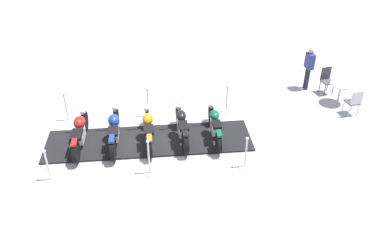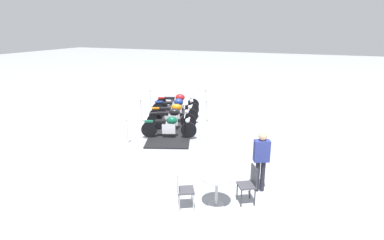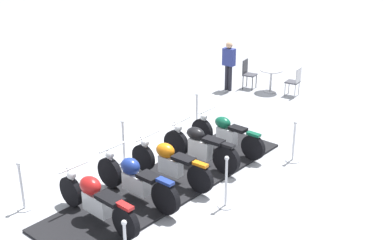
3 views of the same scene
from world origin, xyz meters
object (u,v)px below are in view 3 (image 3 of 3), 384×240
(stanchion_left_mid, at_px, (226,190))
(cafe_table, at_px, (271,75))
(motorcycle_forest, at_px, (226,133))
(motorcycle_navy, at_px, (135,179))
(stanchion_left_front, at_px, (293,149))
(cafe_chair_near_table, at_px, (248,72))
(stanchion_right_mid, at_px, (124,148))
(stanchion_right_front, at_px, (197,116))
(motorcycle_maroon, at_px, (95,199))
(motorcycle_black, at_px, (200,146))
(motorcycle_copper, at_px, (169,161))
(stanchion_right_rear, at_px, (22,192))
(bystander_person, at_px, (229,62))
(cafe_chair_across_table, at_px, (295,80))

(stanchion_left_mid, xyz_separation_m, cafe_table, (5.20, -5.23, 0.20))
(motorcycle_forest, distance_m, motorcycle_navy, 3.02)
(motorcycle_forest, relative_size, stanchion_left_front, 2.04)
(motorcycle_navy, bearing_deg, cafe_chair_near_table, -72.14)
(stanchion_right_mid, bearing_deg, stanchion_right_front, -70.28)
(motorcycle_forest, xyz_separation_m, motorcycle_navy, (-1.02, 2.84, 0.02))
(motorcycle_navy, relative_size, motorcycle_maroon, 1.00)
(motorcycle_black, bearing_deg, stanchion_right_front, -51.80)
(motorcycle_copper, bearing_deg, stanchion_right_rear, 59.15)
(motorcycle_copper, xyz_separation_m, stanchion_right_rear, (0.46, 2.98, -0.13))
(stanchion_right_rear, distance_m, cafe_table, 9.33)
(bystander_person, bearing_deg, stanchion_right_mid, 8.55)
(motorcycle_maroon, relative_size, stanchion_right_rear, 2.07)
(stanchion_right_mid, bearing_deg, motorcycle_copper, -160.34)
(motorcycle_copper, xyz_separation_m, stanchion_right_front, (2.25, -2.01, -0.13))
(motorcycle_black, distance_m, cafe_chair_across_table, 5.85)
(motorcycle_maroon, height_order, stanchion_left_mid, stanchion_left_mid)
(motorcycle_navy, bearing_deg, bystander_person, -68.03)
(motorcycle_forest, height_order, stanchion_right_rear, stanchion_right_rear)
(stanchion_right_front, height_order, stanchion_right_rear, stanchion_right_rear)
(stanchion_right_mid, relative_size, stanchion_left_front, 1.07)
(motorcycle_copper, distance_m, cafe_chair_near_table, 6.95)
(motorcycle_maroon, height_order, cafe_chair_near_table, cafe_chair_near_table)
(motorcycle_forest, relative_size, motorcycle_black, 1.05)
(motorcycle_forest, relative_size, stanchion_right_front, 1.99)
(motorcycle_copper, height_order, cafe_table, motorcycle_copper)
(motorcycle_forest, xyz_separation_m, stanchion_left_front, (-1.21, -1.11, -0.17))
(stanchion_right_mid, bearing_deg, motorcycle_forest, -105.95)
(motorcycle_black, bearing_deg, bystander_person, -63.61)
(stanchion_right_rear, xyz_separation_m, stanchion_left_front, (-1.00, -5.98, -0.06))
(motorcycle_maroon, relative_size, cafe_chair_across_table, 2.26)
(stanchion_right_front, bearing_deg, motorcycle_navy, 131.25)
(motorcycle_navy, xyz_separation_m, stanchion_right_mid, (1.70, -0.46, -0.13))
(motorcycle_navy, height_order, cafe_chair_near_table, motorcycle_navy)
(motorcycle_navy, xyz_separation_m, stanchion_right_front, (2.59, -2.95, -0.13))
(motorcycle_maroon, xyz_separation_m, cafe_chair_near_table, (5.16, -7.21, 0.05))
(motorcycle_black, distance_m, stanchion_left_mid, 1.81)
(stanchion_right_mid, xyz_separation_m, stanchion_right_rear, (-0.89, 2.49, 0.01))
(stanchion_left_front, bearing_deg, stanchion_right_front, 19.72)
(stanchion_left_mid, bearing_deg, bystander_person, -34.22)
(cafe_chair_near_table, height_order, bystander_person, bystander_person)
(motorcycle_black, relative_size, cafe_chair_near_table, 2.00)
(motorcycle_navy, distance_m, cafe_chair_across_table, 7.85)
(bystander_person, bearing_deg, stanchion_right_rear, 4.65)
(motorcycle_maroon, height_order, cafe_table, motorcycle_maroon)
(cafe_chair_across_table, xyz_separation_m, bystander_person, (1.58, 1.50, 0.44))
(motorcycle_forest, distance_m, stanchion_right_front, 1.58)
(stanchion_right_front, bearing_deg, bystander_person, -47.80)
(cafe_chair_near_table, bearing_deg, motorcycle_maroon, -85.45)
(motorcycle_navy, relative_size, stanchion_left_front, 2.13)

